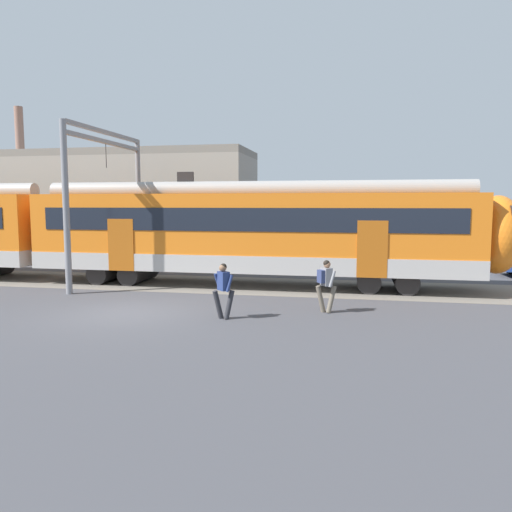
% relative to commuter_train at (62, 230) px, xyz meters
% --- Properties ---
extents(ground_plane, '(160.00, 160.00, 0.00)m').
position_rel_commuter_train_xyz_m(ground_plane, '(5.87, -5.87, -2.25)').
color(ground_plane, '#424247').
extents(track_bed, '(80.00, 4.40, 0.01)m').
position_rel_commuter_train_xyz_m(track_bed, '(-2.48, 0.00, -2.25)').
color(track_bed, slate).
rests_on(track_bed, ground).
extents(commuter_train, '(38.05, 3.07, 4.73)m').
position_rel_commuter_train_xyz_m(commuter_train, '(0.00, 0.00, 0.00)').
color(commuter_train, '#B2ADA8').
rests_on(commuter_train, ground).
extents(pedestrian_navy, '(0.69, 0.44, 1.67)m').
position_rel_commuter_train_xyz_m(pedestrian_navy, '(9.04, -6.02, -1.29)').
color(pedestrian_navy, '#28282D').
rests_on(pedestrian_navy, ground).
extents(pedestrian_grey, '(0.71, 0.51, 1.67)m').
position_rel_commuter_train_xyz_m(pedestrian_grey, '(11.96, -4.58, -1.26)').
color(pedestrian_grey, '#6B6051').
rests_on(pedestrian_grey, ground).
extents(catenary_gantry, '(0.24, 6.64, 6.53)m').
position_rel_commuter_train_xyz_m(catenary_gantry, '(2.24, 0.00, 2.06)').
color(catenary_gantry, gray).
rests_on(catenary_gantry, ground).
extents(background_building, '(17.70, 5.00, 9.20)m').
position_rel_commuter_train_xyz_m(background_building, '(-1.85, 7.19, 0.95)').
color(background_building, gray).
rests_on(background_building, ground).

